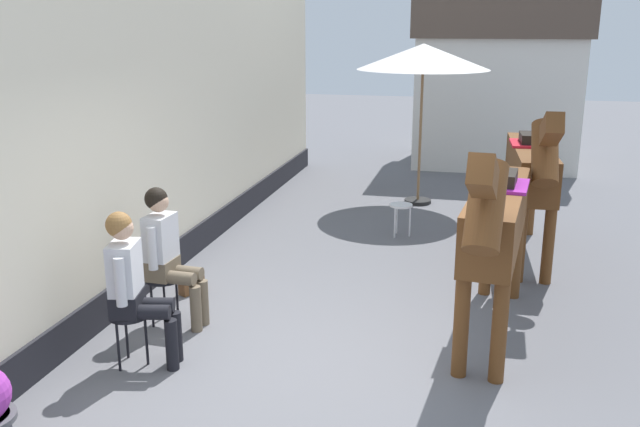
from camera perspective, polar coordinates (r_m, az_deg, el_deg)
name	(u,v)px	position (r m, az deg, el deg)	size (l,w,h in m)	color
ground_plane	(382,258)	(8.84, 5.19, -3.67)	(40.00, 40.00, 0.00)	slate
pub_facade_wall	(135,152)	(7.82, -15.06, 4.98)	(0.34, 14.00, 3.40)	beige
distant_cottage	(497,77)	(14.99, 14.45, 10.85)	(3.40, 2.60, 3.50)	silver
seated_visitor_near	(133,282)	(6.08, -15.19, -5.46)	(0.61, 0.48, 1.39)	black
seated_visitor_far	(167,250)	(6.83, -12.53, -2.94)	(0.61, 0.49, 1.39)	black
saddled_horse_near	(496,220)	(6.48, 14.34, -0.54)	(0.67, 2.99, 2.06)	brown
saddled_horse_far	(531,169)	(8.87, 17.10, 3.53)	(0.53, 3.00, 2.06)	brown
cafe_parasol	(423,58)	(11.22, 8.55, 12.63)	(2.10, 2.10, 2.58)	black
spare_stool_white	(401,208)	(9.65, 6.71, 0.43)	(0.32, 0.32, 0.46)	white
satchel_bag	(191,284)	(7.80, -10.59, -5.78)	(0.28, 0.12, 0.20)	brown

